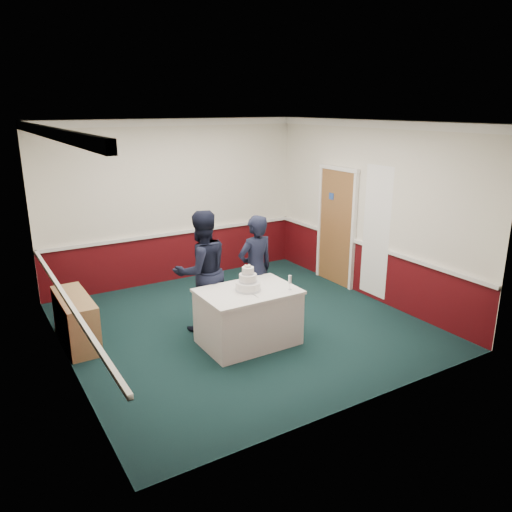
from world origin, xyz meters
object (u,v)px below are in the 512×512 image
sideboard (76,320)px  cake_knife (254,295)px  cake_table (248,316)px  champagne_flute (290,280)px  person_man (202,271)px  wedding_cake (248,283)px  person_woman (256,269)px

sideboard → cake_knife: (2.03, -1.43, 0.44)m
cake_table → cake_knife: bearing=-98.5°
champagne_flute → sideboard: bearing=149.4°
cake_knife → person_man: person_man is taller
wedding_cake → cake_knife: 0.23m
sideboard → person_man: (1.73, -0.46, 0.55)m
cake_knife → person_man: (-0.30, 0.98, 0.11)m
person_woman → sideboard: bearing=-19.5°
sideboard → person_woman: (2.54, -0.65, 0.49)m
person_man → champagne_flute: bearing=126.9°
cake_knife → champagne_flute: (0.53, -0.08, 0.14)m
wedding_cake → person_woman: person_woman is taller
sideboard → person_woman: person_woman is taller
sideboard → cake_table: size_ratio=0.91×
sideboard → wedding_cake: 2.46m
cake_knife → person_woman: size_ratio=0.13×
sideboard → cake_table: (2.06, -1.23, 0.05)m
cake_table → person_man: bearing=112.8°
cake_table → champagne_flute: size_ratio=6.44×
cake_table → cake_knife: 0.44m
sideboard → cake_knife: cake_knife is taller
champagne_flute → wedding_cake: bearing=150.8°
sideboard → cake_knife: size_ratio=5.45×
cake_knife → person_woman: person_woman is taller
cake_table → champagne_flute: bearing=-29.2°
champagne_flute → person_man: person_man is taller
person_woman → cake_table: bearing=45.7°
sideboard → person_man: bearing=-14.8°
sideboard → wedding_cake: wedding_cake is taller
sideboard → champagne_flute: 3.03m
cake_knife → cake_table: bearing=76.6°
wedding_cake → cake_knife: wedding_cake is taller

